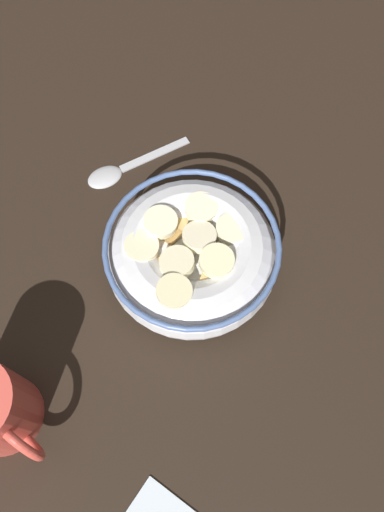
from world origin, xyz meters
TOP-DOWN VIEW (x-y plane):
  - ground_plane at (0.00, 0.00)cm, footprint 122.07×122.07cm
  - cereal_bowl at (-0.02, -0.01)cm, footprint 17.66×17.66cm
  - spoon at (-14.59, 4.46)cm, footprint 7.17×12.94cm

SIDE VIEW (x-z plane):
  - ground_plane at x=0.00cm, z-range -2.00..0.00cm
  - spoon at x=-14.59cm, z-range -0.05..0.75cm
  - cereal_bowl at x=-0.02cm, z-range -0.04..6.64cm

